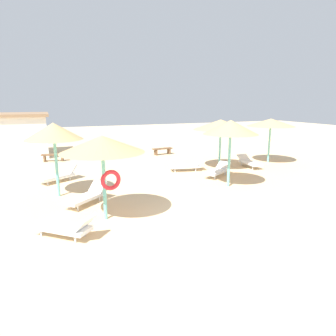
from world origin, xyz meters
The scene contains 15 objects.
ground_plane centered at (0.00, 0.00, 0.00)m, with size 80.00×80.00×0.00m, color #DBBA8C.
parasol_0 centered at (-4.27, 4.71, 2.71)m, with size 2.29×2.29×3.07m.
parasol_1 centered at (8.63, 6.89, 2.58)m, with size 2.95×2.95×2.83m.
parasol_2 centered at (-2.92, 1.47, 2.53)m, with size 2.73×2.73×2.83m.
parasol_3 centered at (3.14, 3.22, 2.75)m, with size 2.48×2.48×3.08m.
parasol_4 centered at (4.75, 6.57, 2.59)m, with size 3.12×3.12×2.88m.
lounger_0 centered at (-4.13, 7.17, 0.32)m, with size 1.93×1.47×0.78m.
lounger_1 centered at (6.70, 6.33, 0.31)m, with size 0.79×1.96×0.64m.
lounger_2 centered at (-4.25, 0.51, 0.32)m, with size 1.81×1.72×0.77m.
lounger_3 centered at (3.72, 5.09, 0.31)m, with size 1.96×1.54×0.66m.
lounger_4 centered at (2.76, 6.83, 0.31)m, with size 1.99×1.01×0.67m.
lounger_5 centered at (-3.30, 3.26, 0.32)m, with size 1.85×1.70×0.75m.
bench_0 centered at (-4.21, 12.70, 0.35)m, with size 1.55×0.67×0.49m.
bench_1 centered at (3.39, 12.29, 0.35)m, with size 1.53×0.54×0.49m.
beach_cabana centered at (-6.12, 15.74, 1.55)m, with size 3.71×4.38×3.07m.
Camera 1 is at (-4.59, -8.09, 3.91)m, focal length 31.79 mm.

